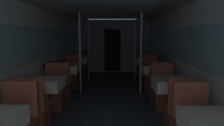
# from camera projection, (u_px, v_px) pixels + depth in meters

# --- Properties ---
(wall_left) EXTENTS (0.05, 10.17, 2.08)m
(wall_left) POSITION_uv_depth(u_px,v_px,m) (41.00, 55.00, 4.75)
(wall_left) COLOR silver
(wall_left) RESTS_ON ground_plane
(wall_right) EXTENTS (0.05, 10.17, 2.08)m
(wall_right) POSITION_uv_depth(u_px,v_px,m) (178.00, 55.00, 4.70)
(wall_right) COLOR silver
(wall_right) RESTS_ON ground_plane
(ceiling_panel) EXTENTS (2.98, 10.17, 0.07)m
(ceiling_panel) POSITION_uv_depth(u_px,v_px,m) (109.00, 6.00, 4.58)
(ceiling_panel) COLOR silver
(ceiling_panel) RESTS_ON wall_left
(bulkhead_far) EXTENTS (2.92, 0.09, 2.08)m
(bulkhead_far) POSITION_uv_depth(u_px,v_px,m) (112.00, 46.00, 8.67)
(bulkhead_far) COLOR slate
(bulkhead_far) RESTS_ON ground_plane
(dining_table_left_1) EXTENTS (0.60, 0.60, 0.76)m
(dining_table_left_1) POSITION_uv_depth(u_px,v_px,m) (45.00, 85.00, 3.86)
(dining_table_left_1) COLOR #4C4C51
(dining_table_left_1) RESTS_ON ground_plane
(chair_left_near_1) EXTENTS (0.45, 0.45, 0.93)m
(chair_left_near_1) POSITION_uv_depth(u_px,v_px,m) (34.00, 116.00, 3.35)
(chair_left_near_1) COLOR brown
(chair_left_near_1) RESTS_ON ground_plane
(chair_left_far_1) EXTENTS (0.45, 0.45, 0.93)m
(chair_left_far_1) POSITION_uv_depth(u_px,v_px,m) (55.00, 95.00, 4.46)
(chair_left_far_1) COLOR brown
(chair_left_far_1) RESTS_ON ground_plane
(dining_table_left_2) EXTENTS (0.60, 0.60, 0.76)m
(dining_table_left_2) POSITION_uv_depth(u_px,v_px,m) (67.00, 69.00, 5.58)
(dining_table_left_2) COLOR #4C4C51
(dining_table_left_2) RESTS_ON ground_plane
(chair_left_near_2) EXTENTS (0.45, 0.45, 0.93)m
(chair_left_near_2) POSITION_uv_depth(u_px,v_px,m) (62.00, 88.00, 5.08)
(chair_left_near_2) COLOR brown
(chair_left_near_2) RESTS_ON ground_plane
(chair_left_far_2) EXTENTS (0.45, 0.45, 0.93)m
(chair_left_far_2) POSITION_uv_depth(u_px,v_px,m) (72.00, 78.00, 6.18)
(chair_left_far_2) COLOR brown
(chair_left_far_2) RESTS_ON ground_plane
(support_pole_left_2) EXTENTS (0.04, 0.04, 2.08)m
(support_pole_left_2) POSITION_uv_depth(u_px,v_px,m) (80.00, 54.00, 5.52)
(support_pole_left_2) COLOR silver
(support_pole_left_2) RESTS_ON ground_plane
(dining_table_left_3) EXTENTS (0.60, 0.60, 0.76)m
(dining_table_left_3) POSITION_uv_depth(u_px,v_px,m) (79.00, 61.00, 7.30)
(dining_table_left_3) COLOR #4C4C51
(dining_table_left_3) RESTS_ON ground_plane
(chair_left_near_3) EXTENTS (0.45, 0.45, 0.93)m
(chair_left_near_3) POSITION_uv_depth(u_px,v_px,m) (76.00, 74.00, 6.80)
(chair_left_near_3) COLOR brown
(chair_left_near_3) RESTS_ON ground_plane
(chair_left_far_3) EXTENTS (0.45, 0.45, 0.93)m
(chair_left_far_3) POSITION_uv_depth(u_px,v_px,m) (81.00, 68.00, 7.90)
(chair_left_far_3) COLOR brown
(chair_left_far_3) RESTS_ON ground_plane
(support_pole_left_3) EXTENTS (0.04, 0.04, 2.08)m
(support_pole_left_3) POSITION_uv_depth(u_px,v_px,m) (89.00, 49.00, 7.24)
(support_pole_left_3) COLOR silver
(support_pole_left_3) RESTS_ON ground_plane
(dining_table_right_1) EXTENTS (0.60, 0.60, 0.76)m
(dining_table_right_1) POSITION_uv_depth(u_px,v_px,m) (171.00, 86.00, 3.82)
(dining_table_right_1) COLOR #4C4C51
(dining_table_right_1) RESTS_ON ground_plane
(chair_right_near_1) EXTENTS (0.45, 0.45, 0.93)m
(chair_right_near_1) POSITION_uv_depth(u_px,v_px,m) (179.00, 117.00, 3.31)
(chair_right_near_1) COLOR brown
(chair_right_near_1) RESTS_ON ground_plane
(chair_right_far_1) EXTENTS (0.45, 0.45, 0.93)m
(chair_right_far_1) POSITION_uv_depth(u_px,v_px,m) (164.00, 96.00, 4.42)
(chair_right_far_1) COLOR brown
(chair_right_far_1) RESTS_ON ground_plane
(dining_table_right_2) EXTENTS (0.60, 0.60, 0.76)m
(dining_table_right_2) POSITION_uv_depth(u_px,v_px,m) (154.00, 70.00, 5.54)
(dining_table_right_2) COLOR #4C4C51
(dining_table_right_2) RESTS_ON ground_plane
(chair_right_near_2) EXTENTS (0.45, 0.45, 0.93)m
(chair_right_near_2) POSITION_uv_depth(u_px,v_px,m) (158.00, 88.00, 5.03)
(chair_right_near_2) COLOR brown
(chair_right_near_2) RESTS_ON ground_plane
(chair_right_far_2) EXTENTS (0.45, 0.45, 0.93)m
(chair_right_far_2) POSITION_uv_depth(u_px,v_px,m) (150.00, 78.00, 6.14)
(chair_right_far_2) COLOR brown
(chair_right_far_2) RESTS_ON ground_plane
(support_pole_right_2) EXTENTS (0.04, 0.04, 2.08)m
(support_pole_right_2) POSITION_uv_depth(u_px,v_px,m) (141.00, 54.00, 5.49)
(support_pole_right_2) COLOR silver
(support_pole_right_2) RESTS_ON ground_plane
(dining_table_right_3) EXTENTS (0.60, 0.60, 0.76)m
(dining_table_right_3) POSITION_uv_depth(u_px,v_px,m) (145.00, 61.00, 7.26)
(dining_table_right_3) COLOR #4C4C51
(dining_table_right_3) RESTS_ON ground_plane
(chair_right_near_3) EXTENTS (0.45, 0.45, 0.93)m
(chair_right_near_3) POSITION_uv_depth(u_px,v_px,m) (147.00, 74.00, 6.76)
(chair_right_near_3) COLOR brown
(chair_right_near_3) RESTS_ON ground_plane
(chair_right_far_3) EXTENTS (0.45, 0.45, 0.93)m
(chair_right_far_3) POSITION_uv_depth(u_px,v_px,m) (143.00, 69.00, 7.86)
(chair_right_far_3) COLOR brown
(chair_right_far_3) RESTS_ON ground_plane
(support_pole_right_3) EXTENTS (0.04, 0.04, 2.08)m
(support_pole_right_3) POSITION_uv_depth(u_px,v_px,m) (135.00, 49.00, 7.21)
(support_pole_right_3) COLOR silver
(support_pole_right_3) RESTS_ON ground_plane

